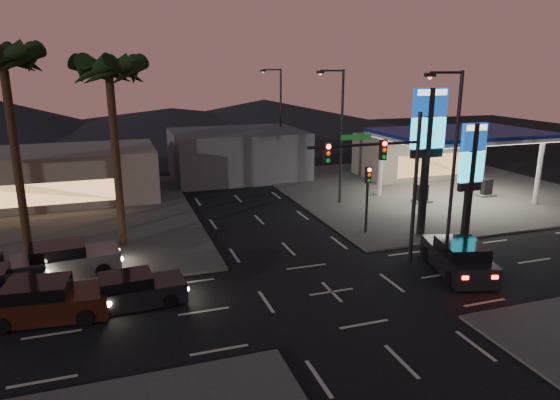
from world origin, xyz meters
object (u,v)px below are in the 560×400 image
object	(u,v)px
gas_station	(460,136)
traffic_signal_mast	(387,169)
pylon_sign_short	(472,163)
suv_station	(458,258)
pylon_sign_tall	(428,133)
car_lane_b_front	(65,261)
car_lane_a_mid	(46,302)
car_lane_a_front	(132,291)

from	to	relation	value
gas_station	traffic_signal_mast	xyz separation A→B (m)	(-12.24, -10.01, 0.15)
pylon_sign_short	suv_station	distance (m)	7.12
pylon_sign_tall	pylon_sign_short	size ratio (longest dim) A/B	1.29
suv_station	car_lane_b_front	bearing A→B (deg)	162.40
traffic_signal_mast	suv_station	xyz separation A→B (m)	(3.27, -1.96, -4.43)
pylon_sign_tall	car_lane_b_front	xyz separation A→B (m)	(-20.37, 0.53, -5.61)
gas_station	pylon_sign_short	xyz separation A→B (m)	(-5.00, -7.50, -0.42)
pylon_sign_short	car_lane_a_mid	xyz separation A→B (m)	(-23.29, -3.02, -3.89)
car_lane_a_mid	car_lane_b_front	size ratio (longest dim) A/B	0.98
gas_station	car_lane_a_mid	xyz separation A→B (m)	(-28.29, -10.52, -4.31)
traffic_signal_mast	car_lane_a_mid	distance (m)	16.66
pylon_sign_tall	car_lane_a_mid	distance (m)	21.91
car_lane_a_mid	traffic_signal_mast	bearing A→B (deg)	1.80
pylon_sign_short	car_lane_a_front	distance (m)	20.45
pylon_sign_short	car_lane_a_front	world-z (taller)	pylon_sign_short
gas_station	car_lane_a_mid	size ratio (longest dim) A/B	2.34
pylon_sign_short	car_lane_a_mid	distance (m)	23.80
car_lane_a_front	car_lane_b_front	bearing A→B (deg)	124.12
suv_station	car_lane_a_front	bearing A→B (deg)	174.48
gas_station	pylon_sign_tall	xyz separation A→B (m)	(-7.50, -6.50, 1.31)
car_lane_a_mid	car_lane_b_front	world-z (taller)	car_lane_b_front
traffic_signal_mast	car_lane_a_mid	bearing A→B (deg)	-178.20
car_lane_a_front	pylon_sign_tall	bearing A→B (deg)	12.77
gas_station	car_lane_b_front	xyz separation A→B (m)	(-27.87, -5.97, -4.30)
car_lane_a_mid	pylon_sign_short	bearing A→B (deg)	7.38
gas_station	pylon_sign_short	size ratio (longest dim) A/B	1.74
pylon_sign_tall	traffic_signal_mast	world-z (taller)	pylon_sign_tall
car_lane_b_front	pylon_sign_tall	bearing A→B (deg)	-1.48
pylon_sign_short	traffic_signal_mast	size ratio (longest dim) A/B	0.88
pylon_sign_short	car_lane_a_front	size ratio (longest dim) A/B	1.51
car_lane_b_front	suv_station	bearing A→B (deg)	-17.60
traffic_signal_mast	car_lane_a_mid	world-z (taller)	traffic_signal_mast
pylon_sign_tall	suv_station	world-z (taller)	pylon_sign_tall
pylon_sign_short	pylon_sign_tall	bearing A→B (deg)	158.20
car_lane_a_front	traffic_signal_mast	bearing A→B (deg)	1.91
pylon_sign_short	suv_station	bearing A→B (deg)	-131.65
gas_station	traffic_signal_mast	distance (m)	15.82
pylon_sign_tall	suv_station	xyz separation A→B (m)	(-1.47, -5.47, -5.60)
car_lane_b_front	suv_station	distance (m)	19.82
pylon_sign_short	gas_station	bearing A→B (deg)	56.31
traffic_signal_mast	car_lane_b_front	xyz separation A→B (m)	(-15.62, 4.04, -4.44)
traffic_signal_mast	suv_station	bearing A→B (deg)	-30.88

